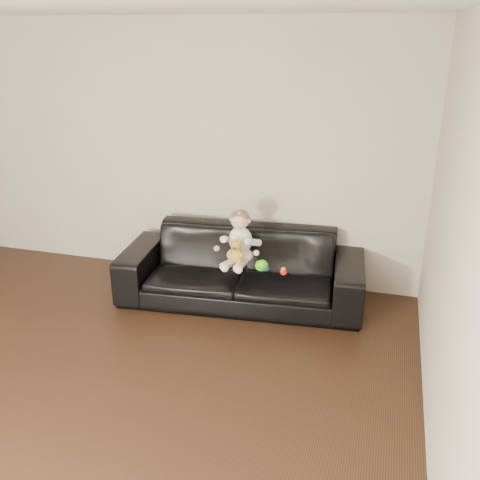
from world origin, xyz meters
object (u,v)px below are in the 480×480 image
(toy_rattle, at_px, (283,272))
(teddy_bear, at_px, (236,252))
(toy_blue_disc, at_px, (264,268))
(toy_green, at_px, (262,265))
(baby, at_px, (240,240))
(sofa, at_px, (241,267))

(toy_rattle, bearing_deg, teddy_bear, 178.84)
(toy_blue_disc, bearing_deg, toy_green, -118.81)
(teddy_bear, height_order, toy_green, teddy_bear)
(teddy_bear, bearing_deg, toy_blue_disc, 12.06)
(baby, relative_size, toy_blue_disc, 5.44)
(sofa, xyz_separation_m, toy_blue_disc, (0.28, -0.21, 0.11))
(teddy_bear, height_order, toy_blue_disc, teddy_bear)
(toy_green, xyz_separation_m, toy_rattle, (0.21, -0.05, -0.02))
(teddy_bear, height_order, toy_rattle, teddy_bear)
(teddy_bear, bearing_deg, sofa, 91.95)
(baby, height_order, toy_rattle, baby)
(sofa, bearing_deg, baby, -86.80)
(teddy_bear, bearing_deg, toy_green, 5.27)
(teddy_bear, bearing_deg, baby, 89.98)
(sofa, relative_size, toy_rattle, 34.90)
(sofa, xyz_separation_m, baby, (0.02, -0.12, 0.33))
(sofa, distance_m, toy_blue_disc, 0.36)
(sofa, distance_m, baby, 0.35)
(baby, distance_m, toy_green, 0.32)
(teddy_bear, bearing_deg, toy_rattle, -4.91)
(baby, xyz_separation_m, toy_blue_disc, (0.26, -0.08, -0.22))
(teddy_bear, xyz_separation_m, toy_rattle, (0.44, -0.01, -0.14))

